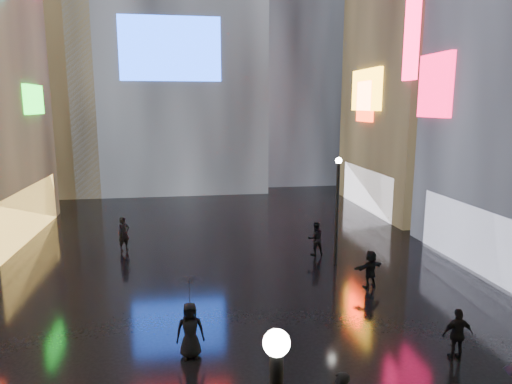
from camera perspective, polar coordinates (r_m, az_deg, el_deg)
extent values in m
plane|color=black|center=(22.78, -3.15, -8.66)|extent=(140.00, 140.00, 0.00)
cube|color=#FFC659|center=(29.46, -26.50, -2.27)|extent=(0.20, 10.00, 3.00)
cube|color=#1BF728|center=(30.49, -26.04, 10.35)|extent=(0.25, 3.00, 1.71)
cube|color=white|center=(23.43, 25.90, -5.36)|extent=(0.20, 9.00, 3.00)
cube|color=#FF0C42|center=(25.98, 21.50, 12.27)|extent=(0.25, 2.99, 3.26)
cube|color=black|center=(36.79, 22.14, 20.09)|extent=(10.00, 12.00, 28.00)
cube|color=white|center=(34.58, 13.68, 0.36)|extent=(0.20, 9.00, 3.00)
cube|color=#FFAD19|center=(34.26, 13.62, 12.30)|extent=(0.25, 4.92, 2.91)
cube|color=#FF2B0C|center=(34.36, 13.48, 10.94)|extent=(0.25, 2.63, 2.87)
cube|color=#194CFF|center=(38.55, -10.67, 17.20)|extent=(8.00, 0.20, 5.00)
cube|color=black|center=(49.57, 4.52, 21.72)|extent=(12.00, 12.00, 34.00)
cube|color=black|center=(45.31, -25.19, 16.68)|extent=(10.00, 10.00, 26.00)
sphere|color=white|center=(5.21, 2.58, -18.32)|extent=(0.30, 0.30, 0.30)
cylinder|color=black|center=(22.05, 10.08, -2.70)|extent=(0.16, 0.16, 5.00)
sphere|color=white|center=(21.60, 10.30, 3.89)|extent=(0.30, 0.30, 0.30)
imported|color=black|center=(15.60, 23.90, -15.95)|extent=(0.97, 0.45, 1.61)
imported|color=black|center=(14.57, -8.23, -16.74)|extent=(0.86, 0.57, 1.75)
imported|color=black|center=(20.07, 14.10, -9.29)|extent=(1.55, 0.96, 1.60)
imported|color=black|center=(25.16, -16.20, -5.05)|extent=(0.78, 0.75, 1.80)
imported|color=black|center=(23.69, 7.44, -5.78)|extent=(0.90, 0.74, 1.72)
imported|color=black|center=(14.02, -8.37, -12.04)|extent=(1.22, 1.23, 0.85)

